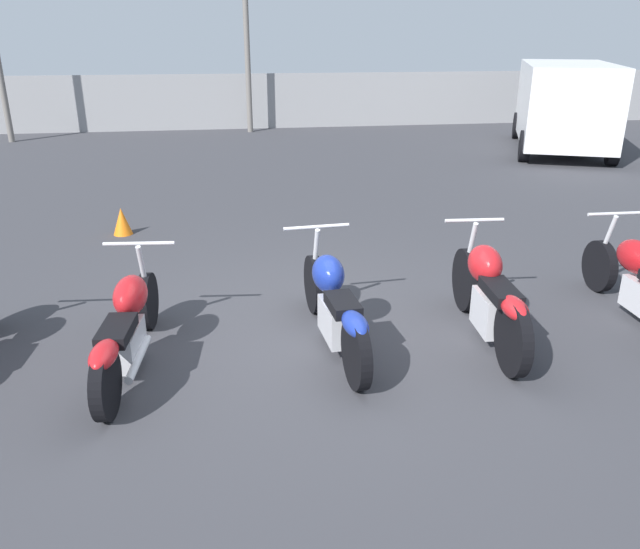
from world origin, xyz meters
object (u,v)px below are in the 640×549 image
object	(u,v)px
motorcycle_slot_1	(127,327)
parked_van	(564,103)
motorcycle_slot_3	(489,295)
traffic_cone_near	(122,221)
motorcycle_slot_2	(334,305)

from	to	relation	value
motorcycle_slot_1	parked_van	bearing A→B (deg)	51.72
motorcycle_slot_1	motorcycle_slot_3	size ratio (longest dim) A/B	1.06
motorcycle_slot_3	parked_van	xyz separation A→B (m)	(5.92, 9.51, 0.70)
motorcycle_slot_1	parked_van	xyz separation A→B (m)	(9.22, 9.56, 0.76)
motorcycle_slot_1	traffic_cone_near	world-z (taller)	motorcycle_slot_1
motorcycle_slot_2	parked_van	xyz separation A→B (m)	(7.38, 9.42, 0.74)
motorcycle_slot_2	traffic_cone_near	xyz separation A→B (m)	(-2.44, 3.91, -0.22)
parked_van	motorcycle_slot_3	bearing A→B (deg)	-99.14
parked_van	traffic_cone_near	size ratio (longest dim) A/B	12.81
motorcycle_slot_1	traffic_cone_near	size ratio (longest dim) A/B	5.42
motorcycle_slot_2	motorcycle_slot_3	distance (m)	1.47
motorcycle_slot_2	traffic_cone_near	size ratio (longest dim) A/B	5.49
motorcycle_slot_3	traffic_cone_near	world-z (taller)	motorcycle_slot_3
motorcycle_slot_1	parked_van	world-z (taller)	parked_van
motorcycle_slot_2	traffic_cone_near	world-z (taller)	motorcycle_slot_2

